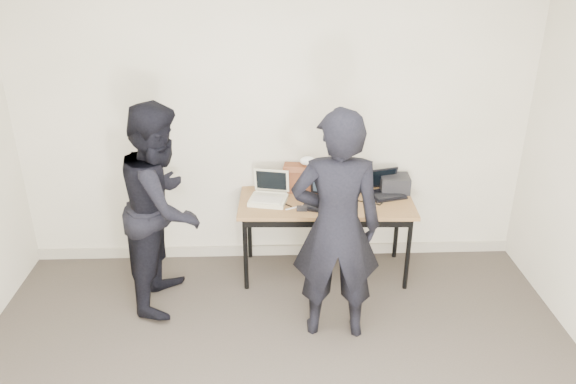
{
  "coord_description": "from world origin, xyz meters",
  "views": [
    {
      "loc": [
        -0.04,
        -2.44,
        2.8
      ],
      "look_at": [
        0.1,
        1.6,
        0.95
      ],
      "focal_mm": 35.0,
      "sensor_mm": 36.0,
      "label": 1
    }
  ],
  "objects_px": {
    "laptop_center": "(327,197)",
    "person_typist": "(336,228)",
    "desk": "(326,207)",
    "laptop_right": "(385,189)",
    "laptop_beige": "(269,195)",
    "leather_satchel": "(304,178)",
    "equipment_box": "(395,183)",
    "person_observer": "(163,206)"
  },
  "relations": [
    {
      "from": "person_observer",
      "to": "laptop_beige",
      "type": "bearing_deg",
      "value": -61.59
    },
    {
      "from": "leather_satchel",
      "to": "equipment_box",
      "type": "height_order",
      "value": "leather_satchel"
    },
    {
      "from": "laptop_right",
      "to": "person_observer",
      "type": "xyz_separation_m",
      "value": [
        -1.87,
        -0.45,
        0.08
      ]
    },
    {
      "from": "laptop_beige",
      "to": "laptop_center",
      "type": "height_order",
      "value": "laptop_center"
    },
    {
      "from": "equipment_box",
      "to": "person_observer",
      "type": "height_order",
      "value": "person_observer"
    },
    {
      "from": "desk",
      "to": "laptop_beige",
      "type": "distance_m",
      "value": 0.51
    },
    {
      "from": "person_typist",
      "to": "laptop_right",
      "type": "bearing_deg",
      "value": -116.54
    },
    {
      "from": "laptop_right",
      "to": "leather_satchel",
      "type": "relative_size",
      "value": 0.95
    },
    {
      "from": "leather_satchel",
      "to": "person_typist",
      "type": "height_order",
      "value": "person_typist"
    },
    {
      "from": "desk",
      "to": "leather_satchel",
      "type": "height_order",
      "value": "leather_satchel"
    },
    {
      "from": "equipment_box",
      "to": "desk",
      "type": "bearing_deg",
      "value": -163.07
    },
    {
      "from": "laptop_beige",
      "to": "leather_satchel",
      "type": "xyz_separation_m",
      "value": [
        0.31,
        0.19,
        0.08
      ]
    },
    {
      "from": "desk",
      "to": "leather_satchel",
      "type": "xyz_separation_m",
      "value": [
        -0.18,
        0.23,
        0.19
      ]
    },
    {
      "from": "laptop_center",
      "to": "equipment_box",
      "type": "distance_m",
      "value": 0.68
    },
    {
      "from": "desk",
      "to": "laptop_beige",
      "type": "bearing_deg",
      "value": 178.03
    },
    {
      "from": "desk",
      "to": "leather_satchel",
      "type": "distance_m",
      "value": 0.34
    },
    {
      "from": "laptop_center",
      "to": "person_observer",
      "type": "distance_m",
      "value": 1.36
    },
    {
      "from": "leather_satchel",
      "to": "person_observer",
      "type": "distance_m",
      "value": 1.28
    },
    {
      "from": "laptop_right",
      "to": "leather_satchel",
      "type": "height_order",
      "value": "leather_satchel"
    },
    {
      "from": "leather_satchel",
      "to": "person_typist",
      "type": "xyz_separation_m",
      "value": [
        0.17,
        -1.04,
        0.05
      ]
    },
    {
      "from": "laptop_beige",
      "to": "equipment_box",
      "type": "distance_m",
      "value": 1.13
    },
    {
      "from": "desk",
      "to": "equipment_box",
      "type": "xyz_separation_m",
      "value": [
        0.63,
        0.19,
        0.13
      ]
    },
    {
      "from": "equipment_box",
      "to": "person_observer",
      "type": "xyz_separation_m",
      "value": [
        -1.97,
        -0.51,
        0.06
      ]
    },
    {
      "from": "laptop_right",
      "to": "person_typist",
      "type": "bearing_deg",
      "value": -135.38
    },
    {
      "from": "laptop_beige",
      "to": "laptop_right",
      "type": "xyz_separation_m",
      "value": [
        1.02,
        0.1,
        0.0
      ]
    },
    {
      "from": "desk",
      "to": "laptop_center",
      "type": "distance_m",
      "value": 0.13
    },
    {
      "from": "desk",
      "to": "laptop_center",
      "type": "bearing_deg",
      "value": -89.92
    },
    {
      "from": "person_observer",
      "to": "laptop_right",
      "type": "bearing_deg",
      "value": -70.76
    },
    {
      "from": "desk",
      "to": "laptop_right",
      "type": "bearing_deg",
      "value": 15.73
    },
    {
      "from": "laptop_center",
      "to": "person_typist",
      "type": "height_order",
      "value": "person_typist"
    },
    {
      "from": "equipment_box",
      "to": "person_observer",
      "type": "distance_m",
      "value": 2.03
    },
    {
      "from": "person_typist",
      "to": "leather_satchel",
      "type": "bearing_deg",
      "value": -77.4
    },
    {
      "from": "desk",
      "to": "laptop_right",
      "type": "distance_m",
      "value": 0.56
    },
    {
      "from": "leather_satchel",
      "to": "person_typist",
      "type": "bearing_deg",
      "value": -73.23
    },
    {
      "from": "desk",
      "to": "person_observer",
      "type": "distance_m",
      "value": 1.39
    },
    {
      "from": "laptop_center",
      "to": "equipment_box",
      "type": "xyz_separation_m",
      "value": [
        0.63,
        0.24,
        0.01
      ]
    },
    {
      "from": "laptop_right",
      "to": "laptop_center",
      "type": "bearing_deg",
      "value": -177.05
    },
    {
      "from": "laptop_center",
      "to": "person_typist",
      "type": "relative_size",
      "value": 0.24
    },
    {
      "from": "person_observer",
      "to": "person_typist",
      "type": "bearing_deg",
      "value": -104.62
    },
    {
      "from": "laptop_center",
      "to": "laptop_right",
      "type": "xyz_separation_m",
      "value": [
        0.53,
        0.18,
        -0.01
      ]
    },
    {
      "from": "desk",
      "to": "laptop_right",
      "type": "height_order",
      "value": "laptop_right"
    },
    {
      "from": "laptop_right",
      "to": "leather_satchel",
      "type": "distance_m",
      "value": 0.72
    }
  ]
}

